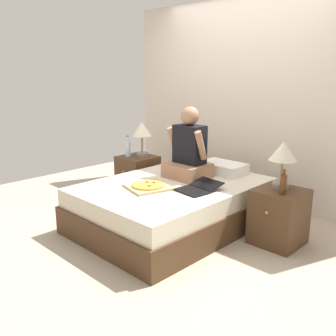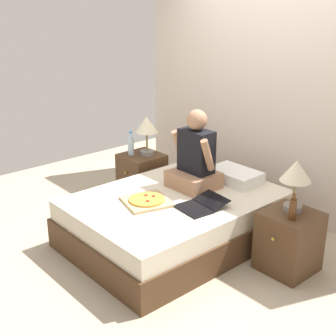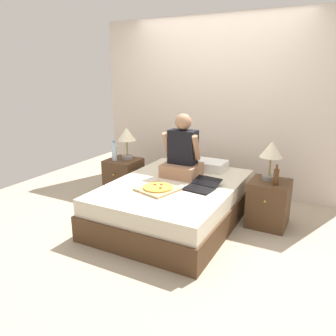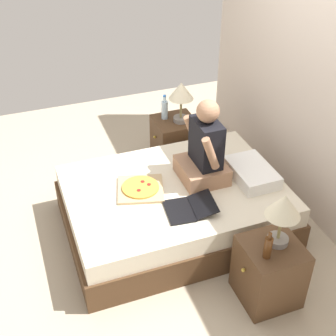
{
  "view_description": "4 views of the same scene",
  "coord_description": "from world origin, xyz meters",
  "px_view_note": "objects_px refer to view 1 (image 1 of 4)",
  "views": [
    {
      "loc": [
        2.61,
        -2.74,
        1.61
      ],
      "look_at": [
        0.12,
        -0.2,
        0.7
      ],
      "focal_mm": 40.0,
      "sensor_mm": 36.0,
      "label": 1
    },
    {
      "loc": [
        3.01,
        -2.73,
        2.26
      ],
      "look_at": [
        -0.11,
        -0.0,
        0.73
      ],
      "focal_mm": 50.0,
      "sensor_mm": 36.0,
      "label": 2
    },
    {
      "loc": [
        1.64,
        -3.27,
        1.74
      ],
      "look_at": [
        0.01,
        -0.19,
        0.71
      ],
      "focal_mm": 35.0,
      "sensor_mm": 36.0,
      "label": 3
    },
    {
      "loc": [
        3.1,
        -1.21,
        3.02
      ],
      "look_at": [
        -0.06,
        -0.04,
        0.65
      ],
      "focal_mm": 50.0,
      "sensor_mm": 36.0,
      "label": 4
    }
  ],
  "objects_px": {
    "lamp_on_left_nightstand": "(142,132)",
    "laptop": "(197,189)",
    "person_seated": "(189,152)",
    "nightstand_right": "(279,217)",
    "pizza_box": "(148,186)",
    "beer_bottle": "(283,184)",
    "bed": "(173,205)",
    "water_bottle": "(128,148)",
    "lamp_on_right_nightstand": "(283,155)",
    "nightstand_left": "(138,176)"
  },
  "relations": [
    {
      "from": "lamp_on_left_nightstand",
      "to": "laptop",
      "type": "distance_m",
      "value": 1.45
    },
    {
      "from": "person_seated",
      "to": "laptop",
      "type": "xyz_separation_m",
      "value": [
        0.39,
        -0.32,
        -0.27
      ]
    },
    {
      "from": "nightstand_right",
      "to": "lamp_on_left_nightstand",
      "type": "bearing_deg",
      "value": 178.57
    },
    {
      "from": "pizza_box",
      "to": "beer_bottle",
      "type": "bearing_deg",
      "value": 27.39
    },
    {
      "from": "nightstand_right",
      "to": "beer_bottle",
      "type": "xyz_separation_m",
      "value": [
        0.07,
        -0.1,
        0.37
      ]
    },
    {
      "from": "lamp_on_left_nightstand",
      "to": "beer_bottle",
      "type": "distance_m",
      "value": 2.09
    },
    {
      "from": "lamp_on_left_nightstand",
      "to": "nightstand_right",
      "type": "bearing_deg",
      "value": -1.43
    },
    {
      "from": "beer_bottle",
      "to": "person_seated",
      "type": "height_order",
      "value": "person_seated"
    },
    {
      "from": "bed",
      "to": "person_seated",
      "type": "distance_m",
      "value": 0.61
    },
    {
      "from": "beer_bottle",
      "to": "water_bottle",
      "type": "bearing_deg",
      "value": 179.74
    },
    {
      "from": "bed",
      "to": "pizza_box",
      "type": "bearing_deg",
      "value": -101.04
    },
    {
      "from": "lamp_on_left_nightstand",
      "to": "lamp_on_right_nightstand",
      "type": "height_order",
      "value": "same"
    },
    {
      "from": "lamp_on_left_nightstand",
      "to": "lamp_on_right_nightstand",
      "type": "distance_m",
      "value": 1.98
    },
    {
      "from": "nightstand_left",
      "to": "pizza_box",
      "type": "distance_m",
      "value": 1.21
    },
    {
      "from": "nightstand_left",
      "to": "beer_bottle",
      "type": "bearing_deg",
      "value": -2.71
    },
    {
      "from": "nightstand_right",
      "to": "laptop",
      "type": "height_order",
      "value": "laptop"
    },
    {
      "from": "lamp_on_right_nightstand",
      "to": "nightstand_left",
      "type": "bearing_deg",
      "value": -178.58
    },
    {
      "from": "nightstand_right",
      "to": "lamp_on_right_nightstand",
      "type": "height_order",
      "value": "lamp_on_right_nightstand"
    },
    {
      "from": "nightstand_right",
      "to": "beer_bottle",
      "type": "bearing_deg",
      "value": -54.99
    },
    {
      "from": "nightstand_left",
      "to": "beer_bottle",
      "type": "xyz_separation_m",
      "value": [
        2.12,
        -0.1,
        0.37
      ]
    },
    {
      "from": "nightstand_right",
      "to": "pizza_box",
      "type": "distance_m",
      "value": 1.31
    },
    {
      "from": "beer_bottle",
      "to": "lamp_on_left_nightstand",
      "type": "bearing_deg",
      "value": 175.87
    },
    {
      "from": "lamp_on_left_nightstand",
      "to": "pizza_box",
      "type": "distance_m",
      "value": 1.25
    },
    {
      "from": "water_bottle",
      "to": "nightstand_right",
      "type": "distance_m",
      "value": 2.16
    },
    {
      "from": "beer_bottle",
      "to": "pizza_box",
      "type": "xyz_separation_m",
      "value": [
        -1.15,
        -0.6,
        -0.14
      ]
    },
    {
      "from": "bed",
      "to": "laptop",
      "type": "bearing_deg",
      "value": -3.44
    },
    {
      "from": "lamp_on_right_nightstand",
      "to": "lamp_on_left_nightstand",
      "type": "bearing_deg",
      "value": 180.0
    },
    {
      "from": "bed",
      "to": "lamp_on_right_nightstand",
      "type": "relative_size",
      "value": 4.39
    },
    {
      "from": "lamp_on_right_nightstand",
      "to": "pizza_box",
      "type": "relative_size",
      "value": 0.91
    },
    {
      "from": "bed",
      "to": "laptop",
      "type": "height_order",
      "value": "laptop"
    },
    {
      "from": "nightstand_left",
      "to": "water_bottle",
      "type": "xyz_separation_m",
      "value": [
        -0.08,
        -0.09,
        0.38
      ]
    },
    {
      "from": "nightstand_right",
      "to": "beer_bottle",
      "type": "height_order",
      "value": "beer_bottle"
    },
    {
      "from": "nightstand_right",
      "to": "pizza_box",
      "type": "xyz_separation_m",
      "value": [
        -1.08,
        -0.7,
        0.22
      ]
    },
    {
      "from": "nightstand_left",
      "to": "lamp_on_left_nightstand",
      "type": "relative_size",
      "value": 1.2
    },
    {
      "from": "lamp_on_left_nightstand",
      "to": "lamp_on_right_nightstand",
      "type": "bearing_deg",
      "value": 0.0
    },
    {
      "from": "pizza_box",
      "to": "lamp_on_right_nightstand",
      "type": "bearing_deg",
      "value": 35.38
    },
    {
      "from": "bed",
      "to": "nightstand_right",
      "type": "bearing_deg",
      "value": 21.07
    },
    {
      "from": "beer_bottle",
      "to": "pizza_box",
      "type": "distance_m",
      "value": 1.31
    },
    {
      "from": "nightstand_right",
      "to": "lamp_on_right_nightstand",
      "type": "distance_m",
      "value": 0.6
    },
    {
      "from": "nightstand_left",
      "to": "pizza_box",
      "type": "relative_size",
      "value": 1.09
    },
    {
      "from": "water_bottle",
      "to": "pizza_box",
      "type": "bearing_deg",
      "value": -30.18
    },
    {
      "from": "water_bottle",
      "to": "beer_bottle",
      "type": "xyz_separation_m",
      "value": [
        2.2,
        -0.01,
        -0.02
      ]
    },
    {
      "from": "bed",
      "to": "laptop",
      "type": "relative_size",
      "value": 4.42
    },
    {
      "from": "water_bottle",
      "to": "nightstand_left",
      "type": "bearing_deg",
      "value": 48.35
    },
    {
      "from": "beer_bottle",
      "to": "pizza_box",
      "type": "height_order",
      "value": "beer_bottle"
    },
    {
      "from": "bed",
      "to": "person_seated",
      "type": "xyz_separation_m",
      "value": [
        -0.05,
        0.3,
        0.53
      ]
    },
    {
      "from": "nightstand_left",
      "to": "laptop",
      "type": "height_order",
      "value": "laptop"
    },
    {
      "from": "nightstand_left",
      "to": "beer_bottle",
      "type": "distance_m",
      "value": 2.15
    },
    {
      "from": "lamp_on_left_nightstand",
      "to": "water_bottle",
      "type": "distance_m",
      "value": 0.28
    },
    {
      "from": "lamp_on_left_nightstand",
      "to": "lamp_on_right_nightstand",
      "type": "relative_size",
      "value": 1.0
    }
  ]
}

